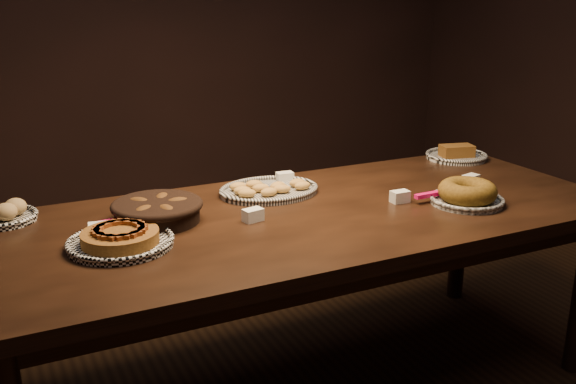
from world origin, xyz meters
name	(u,v)px	position (x,y,z in m)	size (l,w,h in m)	color
buffet_table	(307,230)	(0.00, 0.00, 0.68)	(2.40, 1.00, 0.75)	black
apple_tart_plate	(120,239)	(-0.69, -0.04, 0.77)	(0.38, 0.37, 0.06)	white
madeleine_platter	(269,190)	(-0.04, 0.27, 0.77)	(0.40, 0.33, 0.05)	black
bundt_cake_plate	(467,194)	(0.60, -0.18, 0.79)	(0.33, 0.28, 0.09)	black
croissant_basket	(157,209)	(-0.53, 0.14, 0.80)	(0.34, 0.34, 0.08)	black
bread_roll_plate	(4,214)	(-1.02, 0.38, 0.78)	(0.24, 0.24, 0.07)	white
loaf_plate	(456,155)	(1.02, 0.38, 0.77)	(0.30, 0.30, 0.07)	black
tent_cards	(311,198)	(0.06, 0.08, 0.77)	(1.59, 0.49, 0.04)	white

